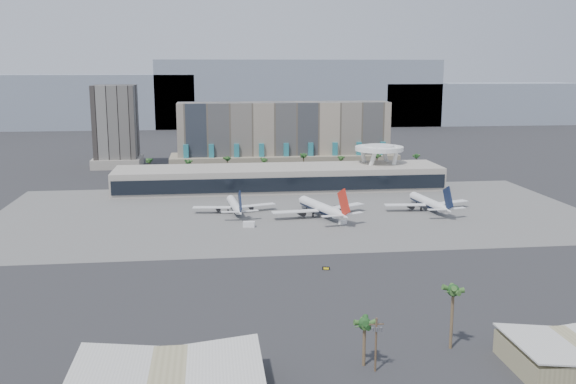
{
  "coord_description": "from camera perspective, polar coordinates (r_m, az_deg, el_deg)",
  "views": [
    {
      "loc": [
        -35.88,
        -219.35,
        63.92
      ],
      "look_at": [
        -4.02,
        40.0,
        12.35
      ],
      "focal_mm": 40.0,
      "sensor_mm": 36.0,
      "label": 1
    }
  ],
  "objects": [
    {
      "name": "airliner_right",
      "position": [
        294.23,
        12.39,
        -0.92
      ],
      "size": [
        40.32,
        41.74,
        14.44
      ],
      "rotation": [
        0.0,
        0.0,
        0.13
      ],
      "color": "white",
      "rests_on": "ground"
    },
    {
      "name": "airliner_centre",
      "position": [
        275.87,
        2.97,
        -1.4
      ],
      "size": [
        42.62,
        44.09,
        15.76
      ],
      "rotation": [
        0.0,
        0.0,
        0.32
      ],
      "color": "white",
      "rests_on": "ground"
    },
    {
      "name": "airliner_left",
      "position": [
        284.13,
        -4.75,
        -1.19
      ],
      "size": [
        37.05,
        38.29,
        13.22
      ],
      "rotation": [
        0.0,
        0.0,
        0.1
      ],
      "color": "white",
      "rests_on": "ground"
    },
    {
      "name": "service_vehicle_a",
      "position": [
        259.03,
        -3.49,
        -2.88
      ],
      "size": [
        5.0,
        3.1,
        2.28
      ],
      "primitive_type": "cube",
      "rotation": [
        0.0,
        0.0,
        -0.18
      ],
      "color": "silver",
      "rests_on": "ground"
    },
    {
      "name": "ground",
      "position": [
        231.28,
        2.2,
        -4.89
      ],
      "size": [
        900.0,
        900.0,
        0.0
      ],
      "primitive_type": "plane",
      "color": "#232326",
      "rests_on": "ground"
    },
    {
      "name": "palm_row",
      "position": [
        370.74,
        -0.29,
        2.88
      ],
      "size": [
        157.8,
        2.8,
        13.1
      ],
      "color": "brown",
      "rests_on": "ground"
    },
    {
      "name": "utility_pole",
      "position": [
        139.88,
        7.84,
        -12.9
      ],
      "size": [
        3.2,
        0.85,
        12.0
      ],
      "color": "#4C3826",
      "rests_on": "ground"
    },
    {
      "name": "near_palm_b",
      "position": [
        151.83,
        14.45,
        -9.01
      ],
      "size": [
        6.0,
        6.0,
        15.41
      ],
      "color": "brown",
      "rests_on": "ground"
    },
    {
      "name": "service_vehicle_b",
      "position": [
        264.06,
        4.9,
        -2.71
      ],
      "size": [
        3.52,
        2.83,
        1.58
      ],
      "primitive_type": "cube",
      "rotation": [
        0.0,
        0.0,
        0.41
      ],
      "color": "white",
      "rests_on": "ground"
    },
    {
      "name": "terminal",
      "position": [
        336.08,
        -0.77,
        1.33
      ],
      "size": [
        170.0,
        32.5,
        14.5
      ],
      "color": "#B5AE9F",
      "rests_on": "ground"
    },
    {
      "name": "hangar_left",
      "position": [
        132.45,
        -10.59,
        -16.33
      ],
      "size": [
        36.65,
        22.6,
        7.55
      ],
      "color": "#958C63",
      "rests_on": "ground"
    },
    {
      "name": "saucer_structure",
      "position": [
        350.41,
        8.11,
        3.6
      ],
      "size": [
        26.0,
        26.0,
        21.89
      ],
      "color": "white",
      "rests_on": "ground"
    },
    {
      "name": "apron_pad",
      "position": [
        283.97,
        0.44,
        -1.84
      ],
      "size": [
        260.0,
        130.0,
        0.06
      ],
      "primitive_type": "cube",
      "color": "#5B5B59",
      "rests_on": "ground"
    },
    {
      "name": "hotel",
      "position": [
        399.22,
        -0.36,
        4.39
      ],
      "size": [
        140.0,
        30.0,
        42.0
      ],
      "color": "gray",
      "rests_on": "ground"
    },
    {
      "name": "near_palm_a",
      "position": [
        141.64,
        6.82,
        -12.08
      ],
      "size": [
        6.0,
        6.0,
        11.03
      ],
      "color": "brown",
      "rests_on": "ground"
    },
    {
      "name": "office_tower",
      "position": [
        425.48,
        -15.02,
        5.26
      ],
      "size": [
        30.0,
        30.0,
        52.0
      ],
      "color": "black",
      "rests_on": "ground"
    },
    {
      "name": "mountain_ridge",
      "position": [
        693.13,
        -1.74,
        8.35
      ],
      "size": [
        680.0,
        60.0,
        70.0
      ],
      "color": "gray",
      "rests_on": "ground"
    },
    {
      "name": "taxiway_sign",
      "position": [
        205.88,
        3.4,
        -6.79
      ],
      "size": [
        2.37,
        0.92,
        1.08
      ],
      "rotation": [
        0.0,
        0.0,
        -0.26
      ],
      "color": "black",
      "rests_on": "ground"
    }
  ]
}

